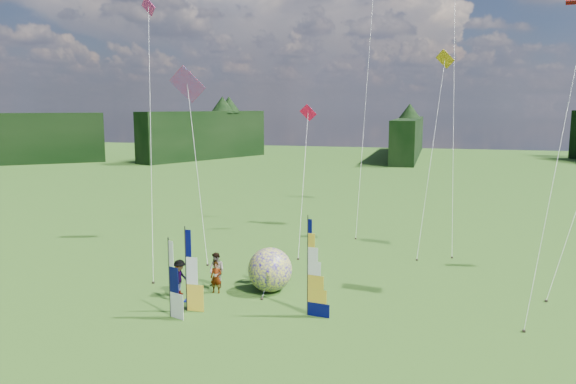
% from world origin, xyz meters
% --- Properties ---
extents(ground, '(220.00, 220.00, 0.00)m').
position_xyz_m(ground, '(0.00, 0.00, 0.00)').
color(ground, '#51822A').
rests_on(ground, ground).
extents(treeline_ring, '(210.00, 210.00, 8.00)m').
position_xyz_m(treeline_ring, '(0.00, 0.00, 4.00)').
color(treeline_ring, black).
rests_on(treeline_ring, ground).
extents(feather_banner_main, '(1.22, 0.27, 4.48)m').
position_xyz_m(feather_banner_main, '(0.17, 3.06, 2.24)').
color(feather_banner_main, '#040747').
rests_on(feather_banner_main, ground).
extents(side_banner_left, '(1.07, 0.11, 3.87)m').
position_xyz_m(side_banner_left, '(-5.38, 2.15, 1.94)').
color(side_banner_left, gold).
rests_on(side_banner_left, ground).
extents(side_banner_far, '(1.01, 0.46, 3.54)m').
position_xyz_m(side_banner_far, '(-5.77, 1.26, 1.77)').
color(side_banner_far, white).
rests_on(side_banner_far, ground).
extents(bol_inflatable, '(2.60, 2.60, 2.28)m').
position_xyz_m(bol_inflatable, '(-2.46, 5.84, 1.14)').
color(bol_inflatable, '#170584').
rests_on(bol_inflatable, ground).
extents(spectator_a, '(0.62, 0.43, 1.61)m').
position_xyz_m(spectator_a, '(-5.03, 4.87, 0.80)').
color(spectator_a, '#66594C').
rests_on(spectator_a, ground).
extents(spectator_b, '(1.00, 0.73, 1.86)m').
position_xyz_m(spectator_b, '(-5.33, 5.69, 0.93)').
color(spectator_b, '#66594C').
rests_on(spectator_b, ground).
extents(spectator_c, '(0.55, 1.22, 1.83)m').
position_xyz_m(spectator_c, '(-6.66, 4.05, 0.91)').
color(spectator_c, '#66594C').
rests_on(spectator_c, ground).
extents(spectator_d, '(1.07, 0.97, 1.76)m').
position_xyz_m(spectator_d, '(-3.44, 7.17, 0.88)').
color(spectator_d, '#66594C').
rests_on(spectator_d, ground).
extents(camp_chair, '(0.64, 0.64, 0.99)m').
position_xyz_m(camp_chair, '(-5.32, 2.42, 0.49)').
color(camp_chair, '#040A65').
rests_on(camp_chair, ground).
extents(kite_whale, '(4.63, 14.54, 20.39)m').
position_xyz_m(kite_whale, '(6.55, 20.58, 10.20)').
color(kite_whale, black).
rests_on(kite_whale, ground).
extents(kite_rainbow_delta, '(9.43, 11.92, 13.16)m').
position_xyz_m(kite_rainbow_delta, '(-9.54, 12.77, 6.58)').
color(kite_rainbow_delta, red).
rests_on(kite_rainbow_delta, ground).
extents(kite_parafoil, '(10.45, 12.96, 16.61)m').
position_xyz_m(kite_parafoil, '(10.96, 7.12, 8.31)').
color(kite_parafoil, '#AB0200').
rests_on(kite_parafoil, ground).
extents(small_kite_red, '(4.46, 11.41, 10.03)m').
position_xyz_m(small_kite_red, '(-3.26, 16.51, 5.01)').
color(small_kite_red, red).
rests_on(small_kite_red, ground).
extents(small_kite_orange, '(6.68, 10.23, 13.86)m').
position_xyz_m(small_kite_orange, '(5.23, 17.39, 6.93)').
color(small_kite_orange, '#F1A315').
rests_on(small_kite_orange, ground).
extents(small_kite_pink, '(8.39, 10.55, 16.72)m').
position_xyz_m(small_kite_pink, '(-10.68, 8.96, 8.36)').
color(small_kite_pink, '#E02C8C').
rests_on(small_kite_pink, ground).
extents(small_kite_green, '(4.22, 11.56, 20.30)m').
position_xyz_m(small_kite_green, '(0.06, 22.98, 10.15)').
color(small_kite_green, green).
rests_on(small_kite_green, ground).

